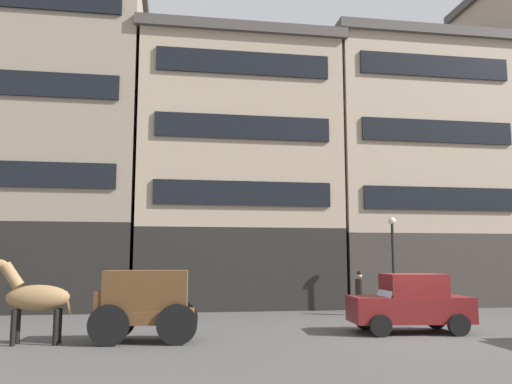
{
  "coord_description": "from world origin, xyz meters",
  "views": [
    {
      "loc": [
        -7.54,
        -15.49,
        2.3
      ],
      "look_at": [
        -4.72,
        2.2,
        4.59
      ],
      "focal_mm": 36.75,
      "sensor_mm": 36.0,
      "label": 1
    }
  ],
  "objects_px": {
    "sedan_parked_curb": "(410,303)",
    "streetlamp_curbside": "(393,250)",
    "cargo_wagon": "(144,300)",
    "pedestrian_officer": "(360,291)",
    "draft_horse": "(34,297)"
  },
  "relations": [
    {
      "from": "sedan_parked_curb",
      "to": "streetlamp_curbside",
      "type": "height_order",
      "value": "streetlamp_curbside"
    },
    {
      "from": "streetlamp_curbside",
      "to": "cargo_wagon",
      "type": "bearing_deg",
      "value": -148.0
    },
    {
      "from": "sedan_parked_curb",
      "to": "pedestrian_officer",
      "type": "distance_m",
      "value": 5.18
    },
    {
      "from": "pedestrian_officer",
      "to": "streetlamp_curbside",
      "type": "bearing_deg",
      "value": 20.65
    },
    {
      "from": "sedan_parked_curb",
      "to": "streetlamp_curbside",
      "type": "xyz_separation_m",
      "value": [
        2.04,
        5.85,
        1.76
      ]
    },
    {
      "from": "sedan_parked_curb",
      "to": "draft_horse",
      "type": "bearing_deg",
      "value": -177.16
    },
    {
      "from": "cargo_wagon",
      "to": "pedestrian_officer",
      "type": "height_order",
      "value": "cargo_wagon"
    },
    {
      "from": "sedan_parked_curb",
      "to": "pedestrian_officer",
      "type": "xyz_separation_m",
      "value": [
        0.24,
        5.17,
        0.07
      ]
    },
    {
      "from": "sedan_parked_curb",
      "to": "pedestrian_officer",
      "type": "relative_size",
      "value": 2.13
    },
    {
      "from": "sedan_parked_curb",
      "to": "streetlamp_curbside",
      "type": "distance_m",
      "value": 6.44
    },
    {
      "from": "cargo_wagon",
      "to": "draft_horse",
      "type": "bearing_deg",
      "value": 179.94
    },
    {
      "from": "pedestrian_officer",
      "to": "draft_horse",
      "type": "bearing_deg",
      "value": -153.33
    },
    {
      "from": "pedestrian_officer",
      "to": "streetlamp_curbside",
      "type": "relative_size",
      "value": 0.44
    },
    {
      "from": "pedestrian_officer",
      "to": "streetlamp_curbside",
      "type": "distance_m",
      "value": 2.56
    },
    {
      "from": "pedestrian_officer",
      "to": "streetlamp_curbside",
      "type": "height_order",
      "value": "streetlamp_curbside"
    }
  ]
}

